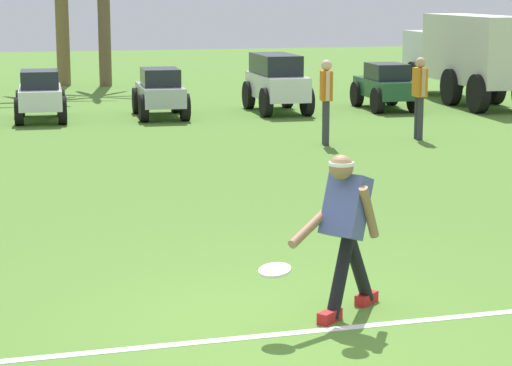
% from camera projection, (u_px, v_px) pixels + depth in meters
% --- Properties ---
extents(ground_plane, '(80.00, 80.00, 0.00)m').
position_uv_depth(ground_plane, '(286.00, 327.00, 8.42)').
color(ground_plane, '#517E2D').
extents(field_line_paint, '(27.81, 0.87, 0.01)m').
position_uv_depth(field_line_paint, '(291.00, 333.00, 8.26)').
color(field_line_paint, white).
rests_on(field_line_paint, ground_plane).
extents(frisbee_thrower, '(1.01, 0.63, 1.43)m').
position_uv_depth(frisbee_thrower, '(346.00, 226.00, 8.58)').
color(frisbee_thrower, black).
rests_on(frisbee_thrower, ground_plane).
extents(frisbee_in_flight, '(0.38, 0.38, 0.07)m').
position_uv_depth(frisbee_in_flight, '(275.00, 270.00, 8.14)').
color(frisbee_in_flight, white).
extents(teammate_near_sideline, '(0.23, 0.50, 1.56)m').
position_uv_depth(teammate_near_sideline, '(420.00, 90.00, 18.86)').
color(teammate_near_sideline, '#33333D').
rests_on(teammate_near_sideline, ground_plane).
extents(teammate_midfield, '(0.26, 0.50, 1.56)m').
position_uv_depth(teammate_midfield, '(326.00, 94.00, 18.19)').
color(teammate_midfield, '#33333D').
rests_on(teammate_midfield, ground_plane).
extents(parked_car_slot_b, '(1.17, 2.24, 1.10)m').
position_uv_depth(parked_car_slot_b, '(40.00, 95.00, 21.70)').
color(parked_car_slot_b, silver).
rests_on(parked_car_slot_b, ground_plane).
extents(parked_car_slot_c, '(1.17, 2.24, 1.10)m').
position_uv_depth(parked_car_slot_c, '(160.00, 92.00, 22.25)').
color(parked_car_slot_c, '#B7BABF').
rests_on(parked_car_slot_c, ground_plane).
extents(parked_car_slot_d, '(1.16, 2.41, 1.34)m').
position_uv_depth(parked_car_slot_d, '(277.00, 81.00, 23.20)').
color(parked_car_slot_d, silver).
rests_on(parked_car_slot_d, ground_plane).
extents(parked_car_slot_e, '(1.16, 2.23, 1.10)m').
position_uv_depth(parked_car_slot_e, '(385.00, 86.00, 23.74)').
color(parked_car_slot_e, '#235133').
rests_on(parked_car_slot_e, ground_plane).
extents(box_truck, '(1.69, 5.96, 2.20)m').
position_uv_depth(box_truck, '(465.00, 54.00, 25.13)').
color(box_truck, silver).
rests_on(box_truck, ground_plane).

